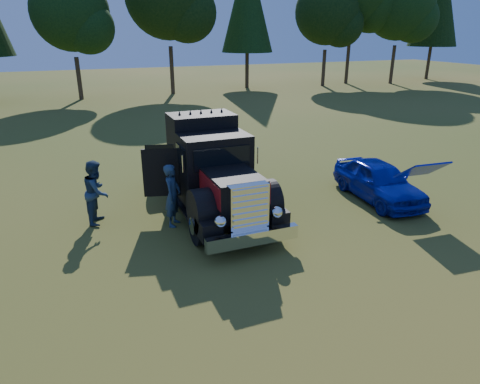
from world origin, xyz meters
name	(u,v)px	position (x,y,z in m)	size (l,w,h in m)	color
ground	(288,241)	(0.00, 0.00, 0.00)	(120.00, 120.00, 0.00)	#334E17
diamond_t_truck	(211,173)	(-1.29, 2.84, 1.28)	(3.35, 7.16, 3.00)	black
hotrod_coupe	(379,181)	(4.35, 1.63, 0.68)	(1.88, 4.23, 1.89)	#130691
spectator_near	(173,195)	(-2.68, 2.21, 0.95)	(0.69, 0.45, 1.89)	#1E2147
spectator_far	(97,192)	(-4.73, 3.29, 0.97)	(0.94, 0.73, 1.94)	#1D2144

